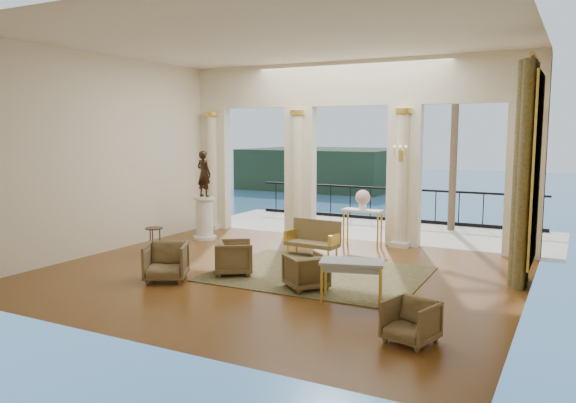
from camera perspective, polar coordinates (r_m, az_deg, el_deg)
The scene contains 23 objects.
floor at distance 11.09m, azimuth -1.17°, elevation -7.36°, with size 9.00×9.00×0.00m, color #452D12.
room_walls at distance 9.77m, azimuth -4.40°, elevation 7.71°, with size 9.00×9.00×9.00m.
arcade at distance 14.20m, azimuth 6.32°, elevation 6.34°, with size 9.00×0.56×4.50m.
terrace at distance 16.31m, azimuth 8.73°, elevation -2.89°, with size 10.00×3.60×0.10m, color #B7AF97.
balustrade at distance 17.74m, azimuth 10.45°, elevation -0.61°, with size 9.00×0.06×1.03m.
palm_tree at distance 16.36m, azimuth 16.73°, elevation 11.48°, with size 2.00×2.00×4.50m.
headland at distance 87.04m, azimuth 3.80°, elevation 3.40°, with size 22.00×18.00×6.00m, color black.
sea at distance 70.14m, azimuth 23.23°, elevation -0.56°, with size 160.00×160.00×0.00m, color #235C8D.
curtain at distance 10.96m, azimuth 22.93°, elevation 2.61°, with size 0.33×1.40×4.09m.
window_frame at distance 10.94m, azimuth 23.93°, elevation 2.98°, with size 0.04×1.60×3.40m, color #EAC44D.
wall_sconce at distance 13.46m, azimuth 11.38°, elevation 4.68°, with size 0.30×0.11×0.33m.
rug at distance 11.05m, azimuth 3.08°, elevation -7.37°, with size 3.98×3.09×0.02m, color #2F311B.
armchair_a at distance 10.78m, azimuth -12.28°, elevation -5.82°, with size 0.75×0.71×0.78m, color #493C1E.
armchair_b at distance 7.74m, azimuth 12.36°, elevation -11.63°, with size 0.61×0.57×0.63m, color #493C1E.
armchair_c at distance 10.00m, azimuth 1.84°, elevation -6.95°, with size 0.67×0.63×0.69m, color #493C1E.
armchair_d at distance 11.04m, azimuth -5.56°, elevation -5.51°, with size 0.71×0.66×0.73m, color #493C1E.
settee at distance 12.64m, azimuth 2.64°, elevation -3.71°, with size 1.24×0.60×0.80m.
game_table at distance 9.21m, azimuth 6.52°, elevation -6.41°, with size 1.13×0.82×0.70m.
pedestal at distance 14.63m, azimuth -8.47°, elevation -1.74°, with size 0.60×0.60×1.10m.
statue at distance 14.50m, azimuth -8.55°, elevation 2.81°, with size 0.43×0.28×1.18m, color black.
console_table at distance 13.54m, azimuth 7.58°, elevation -1.46°, with size 0.98×0.43×0.92m.
urn at distance 13.48m, azimuth 7.61°, elevation 0.33°, with size 0.36×0.36×0.47m.
side_table at distance 12.88m, azimuth -13.45°, elevation -3.01°, with size 0.39×0.39×0.64m.
Camera 1 is at (5.19, -9.40, 2.79)m, focal length 35.00 mm.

